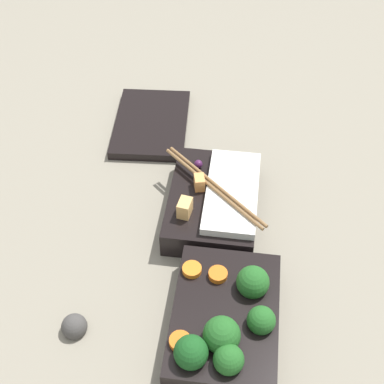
# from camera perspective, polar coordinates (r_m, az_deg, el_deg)

# --- Properties ---
(ground_plane) EXTENTS (3.00, 3.00, 0.00)m
(ground_plane) POSITION_cam_1_polar(r_m,az_deg,el_deg) (0.73, 3.01, -8.00)
(ground_plane) COLOR gray
(bento_tray_vegetable) EXTENTS (0.18, 0.13, 0.07)m
(bento_tray_vegetable) POSITION_cam_1_polar(r_m,az_deg,el_deg) (0.66, 3.60, -13.57)
(bento_tray_vegetable) COLOR black
(bento_tray_vegetable) RESTS_ON ground_plane
(bento_tray_rice) EXTENTS (0.18, 0.16, 0.06)m
(bento_tray_rice) POSITION_cam_1_polar(r_m,az_deg,el_deg) (0.78, 2.48, -0.95)
(bento_tray_rice) COLOR black
(bento_tray_rice) RESTS_ON ground_plane
(bento_lid) EXTENTS (0.19, 0.14, 0.01)m
(bento_lid) POSITION_cam_1_polar(r_m,az_deg,el_deg) (0.94, -4.35, 7.29)
(bento_lid) COLOR black
(bento_lid) RESTS_ON ground_plane
(pebble_2) EXTENTS (0.03, 0.03, 0.03)m
(pebble_2) POSITION_cam_1_polar(r_m,az_deg,el_deg) (0.69, -12.44, -13.83)
(pebble_2) COLOR #474442
(pebble_2) RESTS_ON ground_plane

